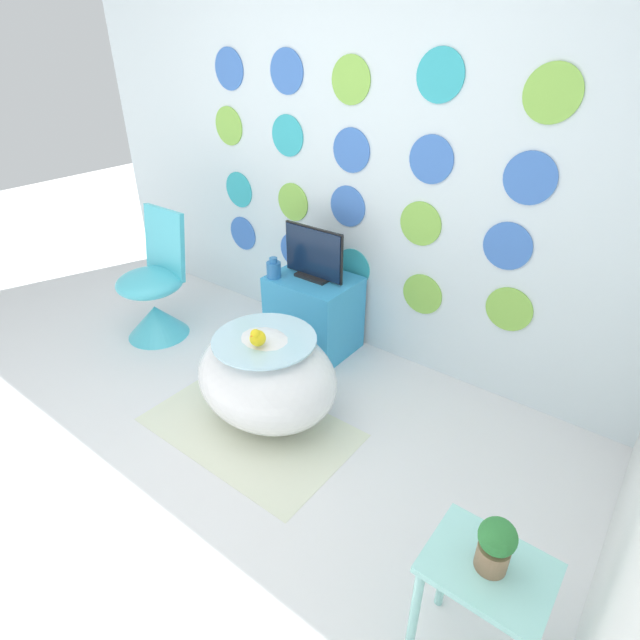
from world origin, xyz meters
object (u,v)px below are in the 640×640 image
bathtub (267,377)px  potted_plant_left (496,544)px  vase (274,269)px  chair (155,299)px  tv (313,256)px

bathtub → potted_plant_left: potted_plant_left is taller
bathtub → vase: size_ratio=6.08×
chair → vase: size_ratio=6.60×
chair → tv: bearing=29.2°
tv → potted_plant_left: (1.67, -1.27, -0.06)m
tv → vase: size_ratio=3.30×
bathtub → vase: 0.81m
chair → vase: bearing=27.6°
bathtub → tv: size_ratio=1.84×
vase → potted_plant_left: (1.88, -1.12, 0.04)m
tv → potted_plant_left: 2.10m
chair → potted_plant_left: (2.66, -0.71, 0.35)m
bathtub → potted_plant_left: bearing=-20.5°
chair → vase: 0.93m
tv → vase: tv is taller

